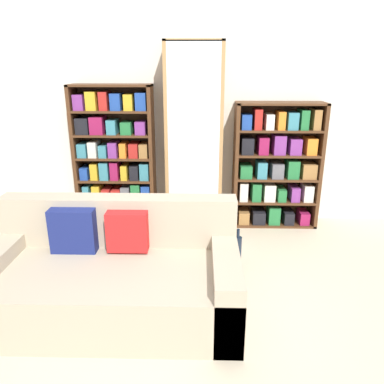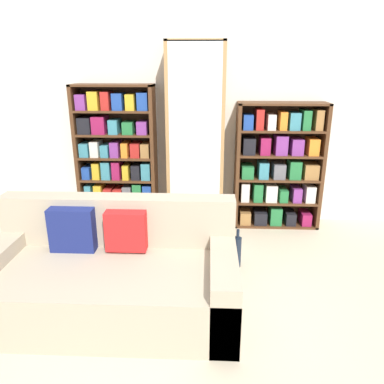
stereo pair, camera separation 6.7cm
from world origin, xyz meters
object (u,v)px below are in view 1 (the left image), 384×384
at_px(bookshelf_left, 115,159).
at_px(wine_bottle, 237,251).
at_px(couch, 113,277).
at_px(display_cabinet, 194,139).
at_px(bookshelf_right, 276,166).

bearing_deg(bookshelf_left, wine_bottle, -37.45).
xyz_separation_m(couch, bookshelf_left, (-0.33, 1.73, 0.52)).
height_order(couch, display_cabinet, display_cabinet).
bearing_deg(bookshelf_right, couch, -131.98).
distance_m(display_cabinet, bookshelf_right, 1.02).
height_order(bookshelf_left, bookshelf_right, bookshelf_left).
bearing_deg(couch, bookshelf_left, 100.82).
relative_size(couch, bookshelf_left, 1.18).
distance_m(bookshelf_left, wine_bottle, 1.84).
distance_m(display_cabinet, wine_bottle, 1.42).
bearing_deg(wine_bottle, bookshelf_left, 142.55).
relative_size(couch, bookshelf_right, 1.33).
relative_size(display_cabinet, bookshelf_right, 1.44).
xyz_separation_m(bookshelf_left, bookshelf_right, (1.89, 0.00, -0.08)).
relative_size(couch, display_cabinet, 0.92).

